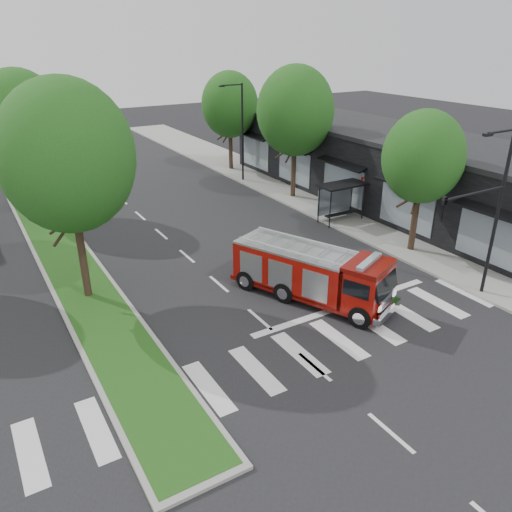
{
  "coord_description": "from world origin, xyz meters",
  "views": [
    {
      "loc": [
        -9.94,
        -16.22,
        11.64
      ],
      "look_at": [
        1.34,
        2.57,
        1.8
      ],
      "focal_mm": 35.0,
      "sensor_mm": 36.0,
      "label": 1
    }
  ],
  "objects": [
    {
      "name": "median",
      "position": [
        -6.0,
        18.0,
        0.08
      ],
      "size": [
        3.0,
        50.0,
        0.15
      ],
      "color": "gray",
      "rests_on": "ground"
    },
    {
      "name": "sidewalk_right",
      "position": [
        12.5,
        10.0,
        0.07
      ],
      "size": [
        5.0,
        80.0,
        0.15
      ],
      "primitive_type": "cube",
      "color": "gray",
      "rests_on": "ground"
    },
    {
      "name": "tree_median_near",
      "position": [
        -6.0,
        6.0,
        6.81
      ],
      "size": [
        5.8,
        5.8,
        10.16
      ],
      "color": "black",
      "rests_on": "ground"
    },
    {
      "name": "streetlight_right_near",
      "position": [
        9.61,
        -3.5,
        4.67
      ],
      "size": [
        4.08,
        0.22,
        8.0
      ],
      "color": "black",
      "rests_on": "ground"
    },
    {
      "name": "tree_median_far",
      "position": [
        -6.0,
        20.0,
        6.49
      ],
      "size": [
        5.6,
        5.6,
        9.72
      ],
      "color": "black",
      "rests_on": "ground"
    },
    {
      "name": "streetlight_right_far",
      "position": [
        10.35,
        20.0,
        4.48
      ],
      "size": [
        2.11,
        0.2,
        8.0
      ],
      "color": "black",
      "rests_on": "ground"
    },
    {
      "name": "tree_right_mid",
      "position": [
        11.5,
        14.0,
        6.49
      ],
      "size": [
        5.6,
        5.6,
        9.72
      ],
      "color": "black",
      "rests_on": "ground"
    },
    {
      "name": "tree_right_far",
      "position": [
        11.5,
        24.0,
        5.84
      ],
      "size": [
        5.0,
        5.0,
        8.73
      ],
      "color": "black",
      "rests_on": "ground"
    },
    {
      "name": "storefront_row",
      "position": [
        17.0,
        10.0,
        2.5
      ],
      "size": [
        8.0,
        30.0,
        5.0
      ],
      "primitive_type": "cube",
      "color": "black",
      "rests_on": "ground"
    },
    {
      "name": "fire_engine",
      "position": [
        3.09,
        0.48,
        1.32
      ],
      "size": [
        5.34,
        8.2,
        2.75
      ],
      "rotation": [
        0.0,
        0.0,
        0.41
      ],
      "color": "#5A0804",
      "rests_on": "ground"
    },
    {
      "name": "ground",
      "position": [
        0.0,
        0.0,
        0.0
      ],
      "size": [
        140.0,
        140.0,
        0.0
      ],
      "primitive_type": "plane",
      "color": "black",
      "rests_on": "ground"
    },
    {
      "name": "tree_right_near",
      "position": [
        11.5,
        2.0,
        5.51
      ],
      "size": [
        4.4,
        4.4,
        8.05
      ],
      "color": "black",
      "rests_on": "ground"
    },
    {
      "name": "bus_shelter",
      "position": [
        11.2,
        8.15,
        2.04
      ],
      "size": [
        3.2,
        1.6,
        2.61
      ],
      "color": "black",
      "rests_on": "ground"
    }
  ]
}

